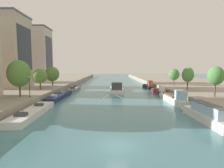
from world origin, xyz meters
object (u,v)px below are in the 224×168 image
Objects in this scene: moored_boat_right_second at (159,91)px; tree_left_third at (52,74)px; moored_boat_left_far at (33,112)px; moored_boat_left_near at (60,96)px; tree_right_second at (188,75)px; moored_boat_right_end at (173,98)px; lamppost_left_bank at (29,86)px; tree_right_end_of_row at (174,75)px; moored_boat_right_far at (205,114)px; tree_left_by_lamp at (40,76)px; moored_boat_left_upstream at (75,89)px; tree_right_by_lamp at (216,76)px; moored_boat_right_near at (148,86)px; barge_midriver at (116,88)px; tree_left_distant at (19,74)px.

moored_boat_right_second is 1.62× the size of tree_left_third.
moored_boat_left_near is at bearing 90.78° from moored_boat_left_far.
tree_right_second is at bearing -33.49° from moored_boat_right_second.
lamppost_left_bank is at bearing -174.02° from moored_boat_right_end.
moored_boat_right_end is (28.32, -6.13, 0.45)m from moored_boat_left_near.
moored_boat_right_end is at bearing -110.28° from tree_right_end_of_row.
moored_boat_left_far is at bearing -62.60° from lamppost_left_bank.
moored_boat_left_near is 2.44× the size of tree_left_third.
tree_left_third is at bearing 96.43° from lamppost_left_bank.
moored_boat_right_far is 2.05× the size of tree_left_by_lamp.
moored_boat_left_upstream is 1.12× the size of moored_boat_right_far.
moored_boat_right_second is at bearing 88.86° from moored_boat_right_end.
lamppost_left_bank is (-32.12, -16.51, 3.47)m from moored_boat_right_second.
tree_right_by_lamp is (41.97, -22.10, 0.44)m from tree_left_third.
moored_boat_left_near is at bearing -175.90° from tree_right_second.
moored_boat_left_near is 29.44m from moored_boat_right_second.
moored_boat_right_second is 1.62× the size of tree_right_by_lamp.
moored_boat_left_near is 1.53× the size of moored_boat_right_near.
tree_left_by_lamp is at bearing 179.80° from tree_right_second.
lamppost_left_bank reaches higher than moored_boat_left_upstream.
moored_boat_left_far is at bearing -151.28° from tree_right_second.
moored_boat_left_near is (-0.23, 16.73, 0.01)m from moored_boat_left_far.
tree_left_third is at bearing 166.30° from tree_right_second.
moored_boat_right_near is at bearing 7.66° from moored_boat_left_upstream.
lamppost_left_bank is at bearing -162.86° from tree_right_second.
lamppost_left_bank is at bearing 117.40° from moored_boat_left_far.
moored_boat_right_near reaches higher than moored_boat_right_second.
moored_boat_right_far is at bearing -126.03° from tree_right_by_lamp.
moored_boat_right_near is (27.95, 37.24, 0.43)m from moored_boat_left_far.
moored_boat_right_far is 0.85× the size of moored_boat_right_end.
tree_left_third is at bearing -147.62° from moored_boat_left_upstream.
tree_right_by_lamp reaches higher than moored_boat_right_far.
tree_right_second reaches higher than moored_boat_left_upstream.
barge_midriver is 31.81m from lamppost_left_bank.
lamppost_left_bank is (2.49, -22.10, -1.62)m from tree_left_third.
moored_boat_right_second is 36.28m from lamppost_left_bank.
moored_boat_left_upstream is 1.72× the size of tree_left_distant.
moored_boat_left_upstream is 9.48m from tree_left_third.
moored_boat_left_near is at bearing -135.25° from barge_midriver.
tree_left_distant is (-21.55, -24.64, 5.94)m from barge_midriver.
moored_boat_left_far is (-15.51, -32.34, -0.39)m from barge_midriver.
tree_left_distant is 1.33× the size of tree_left_by_lamp.
moored_boat_right_far is 2.10× the size of tree_right_end_of_row.
moored_boat_left_upstream is 2.28× the size of tree_left_by_lamp.
tree_right_end_of_row is (0.58, 12.05, -0.44)m from tree_right_second.
tree_right_end_of_row is at bearing 31.33° from lamppost_left_bank.
moored_boat_right_near is 1.65× the size of tree_right_second.
tree_right_second is (34.89, -14.24, 5.61)m from moored_boat_left_upstream.
moored_boat_left_near is 1.18× the size of moored_boat_left_upstream.
moored_boat_left_far is 11.66m from tree_left_distant.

